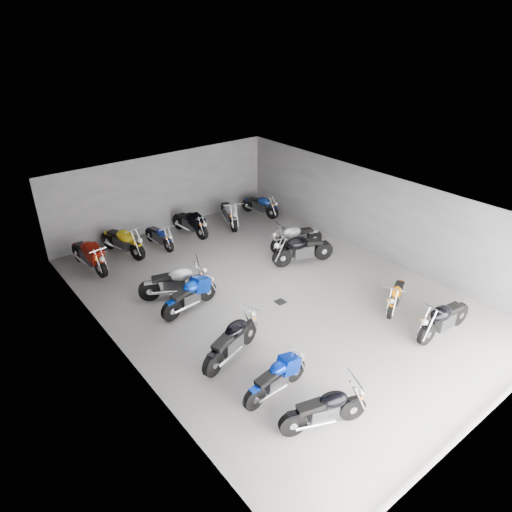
# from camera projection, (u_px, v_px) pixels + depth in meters

# --- Properties ---
(ground) EXTENTS (14.00, 14.00, 0.00)m
(ground) POSITION_uv_depth(u_px,v_px,m) (270.00, 295.00, 14.98)
(ground) COLOR #989690
(ground) RESTS_ON ground
(wall_back) EXTENTS (10.00, 0.10, 3.20)m
(wall_back) POSITION_uv_depth(u_px,v_px,m) (164.00, 192.00, 19.09)
(wall_back) COLOR gray
(wall_back) RESTS_ON ground
(wall_left) EXTENTS (0.10, 14.00, 3.20)m
(wall_left) POSITION_uv_depth(u_px,v_px,m) (119.00, 308.00, 11.49)
(wall_left) COLOR gray
(wall_left) RESTS_ON ground
(wall_right) EXTENTS (0.10, 14.00, 3.20)m
(wall_right) POSITION_uv_depth(u_px,v_px,m) (374.00, 214.00, 16.97)
(wall_right) COLOR gray
(wall_right) RESTS_ON ground
(ceiling) EXTENTS (10.00, 14.00, 0.04)m
(ceiling) POSITION_uv_depth(u_px,v_px,m) (272.00, 204.00, 13.48)
(ceiling) COLOR black
(ceiling) RESTS_ON wall_back
(drain_grate) EXTENTS (0.32, 0.32, 0.01)m
(drain_grate) POSITION_uv_depth(u_px,v_px,m) (280.00, 302.00, 14.63)
(drain_grate) COLOR black
(drain_grate) RESTS_ON ground
(motorcycle_left_a) EXTENTS (2.00, 0.86, 0.91)m
(motorcycle_left_a) POSITION_uv_depth(u_px,v_px,m) (325.00, 409.00, 9.98)
(motorcycle_left_a) COLOR black
(motorcycle_left_a) RESTS_ON ground
(motorcycle_left_b) EXTENTS (1.99, 0.43, 0.87)m
(motorcycle_left_b) POSITION_uv_depth(u_px,v_px,m) (276.00, 378.00, 10.89)
(motorcycle_left_b) COLOR black
(motorcycle_left_b) RESTS_ON ground
(motorcycle_left_c) EXTENTS (2.19, 0.84, 0.99)m
(motorcycle_left_c) POSITION_uv_depth(u_px,v_px,m) (232.00, 341.00, 12.03)
(motorcycle_left_c) COLOR black
(motorcycle_left_c) RESTS_ON ground
(motorcycle_left_e) EXTENTS (2.11, 0.54, 0.93)m
(motorcycle_left_e) POSITION_uv_depth(u_px,v_px,m) (190.00, 295.00, 14.05)
(motorcycle_left_e) COLOR black
(motorcycle_left_e) RESTS_ON ground
(motorcycle_left_f) EXTENTS (2.14, 1.07, 1.00)m
(motorcycle_left_f) POSITION_uv_depth(u_px,v_px,m) (175.00, 282.00, 14.67)
(motorcycle_left_f) COLOR black
(motorcycle_left_f) RESTS_ON ground
(motorcycle_right_a) EXTENTS (2.26, 0.46, 0.99)m
(motorcycle_right_a) POSITION_uv_depth(u_px,v_px,m) (444.00, 319.00, 12.91)
(motorcycle_right_a) COLOR black
(motorcycle_right_a) RESTS_ON ground
(motorcycle_right_b) EXTENTS (1.77, 0.91, 0.83)m
(motorcycle_right_b) POSITION_uv_depth(u_px,v_px,m) (396.00, 295.00, 14.15)
(motorcycle_right_b) COLOR black
(motorcycle_right_b) RESTS_ON ground
(motorcycle_right_e) EXTENTS (2.32, 0.91, 1.05)m
(motorcycle_right_e) POSITION_uv_depth(u_px,v_px,m) (302.00, 249.00, 16.67)
(motorcycle_right_e) COLOR black
(motorcycle_right_e) RESTS_ON ground
(motorcycle_right_f) EXTENTS (2.23, 0.66, 0.99)m
(motorcycle_right_f) POSITION_uv_depth(u_px,v_px,m) (296.00, 237.00, 17.65)
(motorcycle_right_f) COLOR black
(motorcycle_right_f) RESTS_ON ground
(motorcycle_back_a) EXTENTS (0.55, 2.39, 1.05)m
(motorcycle_back_a) POSITION_uv_depth(u_px,v_px,m) (89.00, 255.00, 16.26)
(motorcycle_back_a) COLOR black
(motorcycle_back_a) RESTS_ON ground
(motorcycle_back_b) EXTENTS (0.80, 2.32, 1.04)m
(motorcycle_back_b) POSITION_uv_depth(u_px,v_px,m) (123.00, 241.00, 17.29)
(motorcycle_back_b) COLOR black
(motorcycle_back_b) RESTS_ON ground
(motorcycle_back_c) EXTENTS (0.41, 1.90, 0.83)m
(motorcycle_back_c) POSITION_uv_depth(u_px,v_px,m) (159.00, 236.00, 17.94)
(motorcycle_back_c) COLOR black
(motorcycle_back_c) RESTS_ON ground
(motorcycle_back_d) EXTENTS (0.53, 2.16, 0.95)m
(motorcycle_back_d) POSITION_uv_depth(u_px,v_px,m) (190.00, 223.00, 18.93)
(motorcycle_back_d) COLOR black
(motorcycle_back_d) RESTS_ON ground
(motorcycle_back_e) EXTENTS (0.93, 2.17, 1.00)m
(motorcycle_back_e) POSITION_uv_depth(u_px,v_px,m) (229.00, 213.00, 19.79)
(motorcycle_back_e) COLOR black
(motorcycle_back_e) RESTS_ON ground
(motorcycle_back_f) EXTENTS (0.62, 2.01, 0.90)m
(motorcycle_back_f) POSITION_uv_depth(u_px,v_px,m) (260.00, 205.00, 20.78)
(motorcycle_back_f) COLOR black
(motorcycle_back_f) RESTS_ON ground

